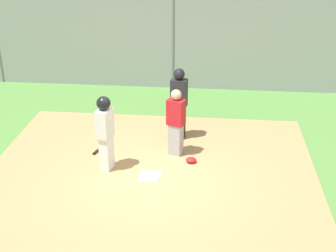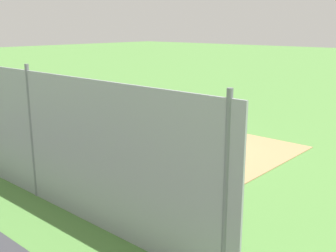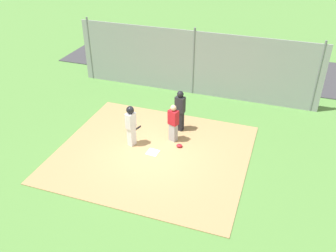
% 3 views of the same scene
% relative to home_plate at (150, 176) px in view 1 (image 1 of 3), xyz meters
% --- Properties ---
extents(ground_plane, '(140.00, 140.00, 0.00)m').
position_rel_home_plate_xyz_m(ground_plane, '(0.00, 0.00, -0.04)').
color(ground_plane, '#51843D').
extents(dirt_infield, '(7.20, 6.40, 0.03)m').
position_rel_home_plate_xyz_m(dirt_infield, '(0.00, 0.00, -0.03)').
color(dirt_infield, '#A88456').
rests_on(dirt_infield, ground_plane).
extents(home_plate, '(0.47, 0.47, 0.02)m').
position_rel_home_plate_xyz_m(home_plate, '(0.00, 0.00, 0.00)').
color(home_plate, white).
rests_on(home_plate, dirt_infield).
extents(catcher, '(0.45, 0.38, 1.61)m').
position_rel_home_plate_xyz_m(catcher, '(-0.47, -1.08, 0.82)').
color(catcher, '#9E9EA3').
rests_on(catcher, dirt_infield).
extents(umpire, '(0.42, 0.33, 1.81)m').
position_rel_home_plate_xyz_m(umpire, '(-0.47, -1.94, 0.95)').
color(umpire, black).
rests_on(umpire, dirt_infield).
extents(runner, '(0.35, 0.44, 1.71)m').
position_rel_home_plate_xyz_m(runner, '(0.98, -0.26, 0.98)').
color(runner, silver).
rests_on(runner, dirt_infield).
extents(baseball_bat, '(0.30, 0.82, 0.06)m').
position_rel_home_plate_xyz_m(baseball_bat, '(1.32, -1.21, 0.02)').
color(baseball_bat, black).
rests_on(baseball_bat, dirt_infield).
extents(catcher_mask, '(0.24, 0.20, 0.12)m').
position_rel_home_plate_xyz_m(catcher_mask, '(-0.85, -0.70, 0.05)').
color(catcher_mask, '#B21923').
rests_on(catcher_mask, dirt_infield).
extents(backstop_fence, '(12.00, 0.10, 3.35)m').
position_rel_home_plate_xyz_m(backstop_fence, '(0.00, -5.58, 1.56)').
color(backstop_fence, '#93999E').
rests_on(backstop_fence, ground_plane).
extents(parking_lot, '(18.00, 5.20, 0.04)m').
position_rel_home_plate_xyz_m(parking_lot, '(0.00, -9.75, -0.02)').
color(parking_lot, '#38383D').
rests_on(parking_lot, ground_plane).
extents(parked_car_blue, '(4.30, 2.08, 1.28)m').
position_rel_home_plate_xyz_m(parked_car_blue, '(-2.36, -10.21, 0.57)').
color(parked_car_blue, '#28428C').
rests_on(parked_car_blue, parking_lot).
extents(parked_car_white, '(4.40, 2.33, 1.28)m').
position_rel_home_plate_xyz_m(parked_car_white, '(0.41, -10.41, 0.57)').
color(parked_car_white, silver).
rests_on(parked_car_white, parking_lot).
extents(parked_car_silver, '(4.30, 2.10, 1.28)m').
position_rel_home_plate_xyz_m(parked_car_silver, '(5.59, -10.38, 0.57)').
color(parked_car_silver, '#B2B2B7').
rests_on(parked_car_silver, parking_lot).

